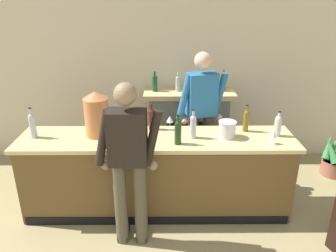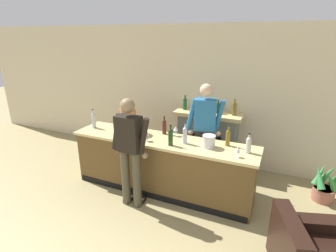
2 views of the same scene
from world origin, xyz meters
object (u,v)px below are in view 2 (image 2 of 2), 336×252
Objects in this scene: wine_bottle_chardonnay_pale at (164,126)px; wine_bottle_riesling_slim at (228,137)px; person_bartender at (204,130)px; wine_glass_front_left at (141,132)px; potted_plant_corner at (325,185)px; wine_bottle_cabernet_heavy at (185,135)px; wine_bottle_rose_blush at (94,120)px; wine_glass_by_dispenser at (238,150)px; person_customer at (130,149)px; copper_dispenser at (128,118)px; wine_bottle_merlot_tall at (249,144)px; ice_bucket_steel at (209,141)px; wine_bottle_port_short at (171,136)px; wine_glass_front_right at (176,129)px; wine_glass_mid_counter at (147,134)px; fireplace_stone at (207,139)px.

wine_bottle_riesling_slim is at bearing -3.64° from wine_bottle_chardonnay_pale.
wine_glass_front_left is at bearing -140.69° from person_bartender.
person_bartender reaches higher than wine_bottle_chardonnay_pale.
wine_bottle_riesling_slim is (-1.48, -0.62, 0.81)m from potted_plant_corner.
wine_bottle_rose_blush reaches higher than wine_bottle_cabernet_heavy.
wine_bottle_rose_blush is 2.11× the size of wine_glass_by_dispenser.
wine_bottle_cabernet_heavy is at bearing -159.16° from potted_plant_corner.
person_customer is 0.87m from wine_bottle_cabernet_heavy.
wine_bottle_merlot_tall is (2.01, -0.03, -0.12)m from copper_dispenser.
person_customer is 10.08× the size of wine_glass_front_left.
ice_bucket_steel is (-1.72, -0.79, 0.76)m from potted_plant_corner.
wine_bottle_cabernet_heavy is at bearing 42.77° from wine_bottle_port_short.
wine_bottle_port_short is (0.89, -0.24, -0.11)m from copper_dispenser.
person_bartender reaches higher than wine_bottle_rose_blush.
potted_plant_corner is 3.73× the size of wine_glass_by_dispenser.
copper_dispenser is at bearing -168.52° from wine_glass_front_right.
wine_bottle_cabernet_heavy is 0.71m from wine_glass_front_left.
wine_bottle_chardonnay_pale is 1.05× the size of wine_bottle_merlot_tall.
wine_bottle_port_short is at bearing -78.69° from wine_glass_front_right.
wine_bottle_rose_blush is (-1.91, -0.54, 0.10)m from person_bartender.
wine_bottle_rose_blush is 1.20m from wine_glass_mid_counter.
potted_plant_corner is 4.02m from wine_bottle_rose_blush.
wine_bottle_riesling_slim is 0.98× the size of wine_bottle_port_short.
wine_glass_mid_counter is at bearing -8.31° from wine_bottle_rose_blush.
potted_plant_corner is 2.54m from wine_glass_front_right.
ice_bucket_steel is 0.57m from wine_bottle_merlot_tall.
wine_glass_front_right is at bearing -3.02° from wine_bottle_chardonnay_pale.
person_customer reaches higher than wine_glass_by_dispenser.
wine_glass_front_left is at bearing 176.67° from wine_bottle_port_short.
wine_glass_front_left is (-1.65, -0.17, -0.01)m from wine_bottle_merlot_tall.
fireplace_stone is 1.20m from wine_bottle_chardonnay_pale.
wine_bottle_port_short is (-0.21, -1.38, 0.51)m from fireplace_stone.
person_bartender is 5.13× the size of wine_bottle_rose_blush.
wine_glass_by_dispenser is (1.30, -0.42, -0.02)m from wine_bottle_chardonnay_pale.
fireplace_stone is 0.80× the size of person_bartender.
wine_bottle_riesling_slim is 1.05× the size of wine_bottle_chardonnay_pale.
wine_glass_by_dispenser is at bearing -60.11° from fireplace_stone.
wine_bottle_merlot_tall is 1.65m from wine_glass_front_left.
potted_plant_corner is 1.88× the size of wine_bottle_port_short.
wine_bottle_rose_blush is 1.60m from wine_bottle_port_short.
wine_glass_mid_counter is (-1.52, -0.20, -0.01)m from wine_bottle_merlot_tall.
wine_glass_by_dispenser is (0.80, -1.38, 0.47)m from fireplace_stone.
ice_bucket_steel is 1.19× the size of wine_glass_front_right.
wine_bottle_port_short is 1.12× the size of wine_bottle_merlot_tall.
potted_plant_corner is 2.95m from wine_glass_mid_counter.
wine_glass_front_right is at bearing -166.64° from potted_plant_corner.
wine_glass_mid_counter is (1.18, -0.17, -0.03)m from wine_bottle_rose_blush.
copper_dispenser is 1.69m from wine_bottle_riesling_slim.
person_customer is 1.25m from wine_bottle_rose_blush.
wine_bottle_rose_blush reaches higher than wine_glass_by_dispenser.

